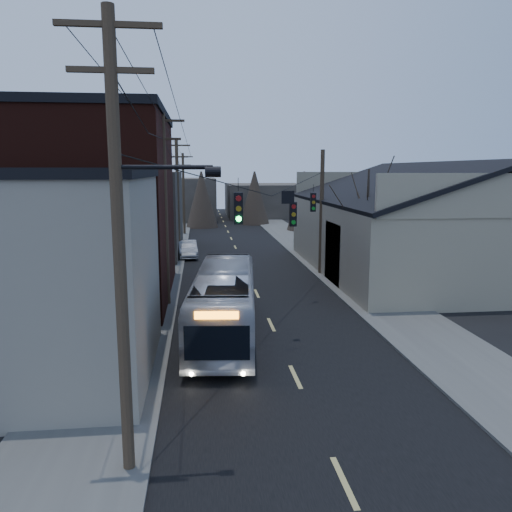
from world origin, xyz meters
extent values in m
cube|color=black|center=(0.00, 30.00, 0.01)|extent=(9.00, 110.00, 0.02)
cube|color=#474744|center=(-6.50, 30.00, 0.06)|extent=(4.00, 110.00, 0.12)
cube|color=#474744|center=(6.50, 30.00, 0.06)|extent=(4.00, 110.00, 0.12)
cube|color=gray|center=(-9.00, 9.00, 3.50)|extent=(8.00, 8.00, 7.00)
cube|color=black|center=(-10.00, 20.00, 5.00)|extent=(10.00, 12.00, 10.00)
cube|color=#38332D|center=(-9.50, 36.00, 3.50)|extent=(9.00, 14.00, 7.00)
cube|color=gray|center=(13.00, 25.00, 2.50)|extent=(16.00, 20.00, 5.00)
cube|color=black|center=(9.00, 25.00, 6.30)|extent=(8.16, 20.60, 2.86)
cube|color=black|center=(17.00, 25.00, 6.30)|extent=(8.16, 20.60, 2.86)
cube|color=#38332D|center=(-6.00, 65.00, 3.00)|extent=(10.00, 12.00, 6.00)
cube|color=#38332D|center=(7.00, 70.00, 2.50)|extent=(12.00, 14.00, 5.00)
cone|color=black|center=(6.50, 20.00, 3.60)|extent=(0.40, 0.40, 7.20)
cylinder|color=#382B1E|center=(-5.00, 3.00, 5.25)|extent=(0.28, 0.28, 10.50)
cube|color=#382B1E|center=(-5.00, 3.00, 10.10)|extent=(2.20, 0.12, 0.12)
cylinder|color=#382B1E|center=(-5.00, 18.00, 5.00)|extent=(0.28, 0.28, 10.00)
cube|color=#382B1E|center=(-5.00, 18.00, 9.60)|extent=(2.20, 0.12, 0.12)
cylinder|color=#382B1E|center=(-5.00, 33.00, 4.75)|extent=(0.28, 0.28, 9.50)
cube|color=#382B1E|center=(-5.00, 33.00, 9.10)|extent=(2.20, 0.12, 0.12)
cylinder|color=#382B1E|center=(-5.00, 48.00, 4.50)|extent=(0.28, 0.28, 9.00)
cube|color=#382B1E|center=(-5.00, 48.00, 8.60)|extent=(2.20, 0.12, 0.12)
cylinder|color=#382B1E|center=(5.00, 25.00, 4.25)|extent=(0.28, 0.28, 8.50)
cube|color=black|center=(-2.00, 7.50, 5.95)|extent=(0.28, 0.20, 1.00)
cube|color=black|center=(0.60, 12.00, 5.35)|extent=(0.28, 0.20, 1.00)
cube|color=black|center=(2.80, 18.00, 5.45)|extent=(0.28, 0.20, 1.00)
imported|color=#ACAFB8|center=(-2.23, 12.75, 1.49)|extent=(3.50, 10.88, 2.98)
imported|color=#9D9FA4|center=(-4.30, 32.94, 0.69)|extent=(1.78, 4.31, 1.39)
camera|label=1|loc=(-3.19, -8.19, 7.13)|focal=35.00mm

